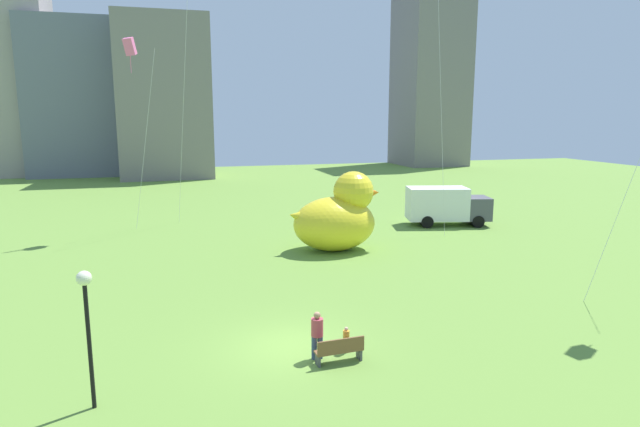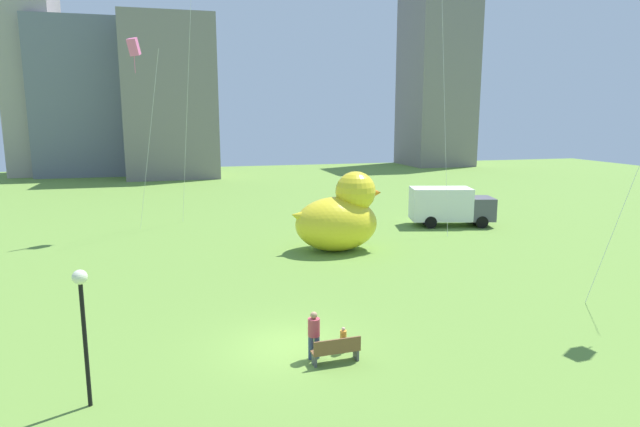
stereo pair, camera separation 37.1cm
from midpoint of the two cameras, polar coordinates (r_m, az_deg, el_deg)
name	(u,v)px [view 1 (the left image)]	position (r m, az deg, el deg)	size (l,w,h in m)	color
ground_plane	(291,347)	(19.80, -3.69, -13.92)	(140.00, 140.00, 0.00)	olive
park_bench	(340,350)	(18.40, 1.51, -14.25)	(1.67, 0.55, 0.90)	brown
person_adult	(317,333)	(18.53, -0.89, -12.56)	(0.41, 0.41, 1.67)	#38476B
person_child	(346,338)	(19.15, 2.23, -13.10)	(0.23, 0.23, 0.93)	silver
giant_inflatable_duck	(338,217)	(32.63, 1.55, -0.39)	(5.81, 3.73, 4.82)	yellow
lamppost	(86,308)	(16.27, -24.15, -9.14)	(0.41, 0.41, 4.01)	black
box_truck	(446,206)	(41.29, 12.96, 0.77)	(6.44, 3.68, 2.85)	white
city_skyline	(231,79)	(80.81, -9.60, 13.88)	(68.19, 17.59, 31.87)	#9E938C
kite_pink	(130,48)	(39.44, -19.78, 16.21)	(2.05, 2.08, 13.29)	silver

